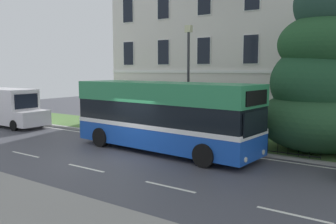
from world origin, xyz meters
TOP-DOWN VIEW (x-y plane):
  - ground_plane at (0.00, 0.77)m, footprint 60.00×56.00m
  - georgian_townhouse at (0.39, 15.26)m, footprint 20.11×10.93m
  - iron_verge_railing at (0.39, 4.40)m, footprint 14.05×0.04m
  - evergreen_tree at (6.87, 6.08)m, footprint 5.36×5.36m
  - single_decker_bus at (0.80, 2.35)m, footprint 9.49×3.18m
  - white_panel_van at (-12.41, 2.60)m, footprint 5.76×2.24m
  - street_lamp_post at (0.39, 5.24)m, footprint 0.36×0.24m
  - litter_bin at (3.58, 5.37)m, footprint 0.54×0.54m

SIDE VIEW (x-z plane):
  - ground_plane at x=0.00m, z-range -0.11..0.07m
  - iron_verge_railing at x=0.39m, z-range 0.14..1.11m
  - litter_bin at x=3.58m, z-range 0.12..1.31m
  - white_panel_van at x=-12.41m, z-range 0.03..2.58m
  - single_decker_bus at x=0.80m, z-range 0.08..3.34m
  - evergreen_tree at x=6.87m, z-range -0.71..7.39m
  - street_lamp_post at x=0.39m, z-range 0.60..6.66m
  - georgian_townhouse at x=0.39m, z-range 0.14..12.00m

